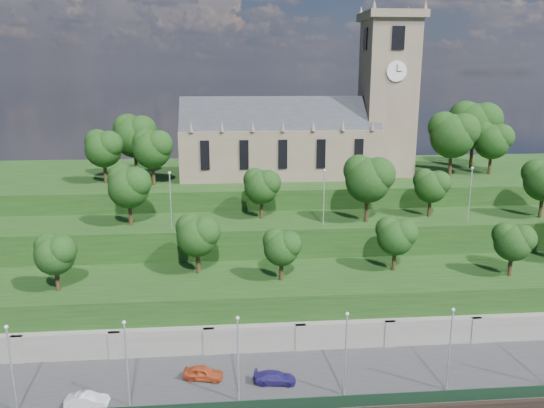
{
  "coord_description": "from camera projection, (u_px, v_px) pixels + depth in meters",
  "views": [
    {
      "loc": [
        -12.65,
        -41.23,
        31.69
      ],
      "look_at": [
        -6.53,
        30.0,
        14.02
      ],
      "focal_mm": 35.0,
      "sensor_mm": 36.0,
      "label": 1
    }
  ],
  "objects": [
    {
      "name": "trees_lower",
      "position": [
        349.0,
        237.0,
        63.31
      ],
      "size": [
        67.8,
        8.7,
        7.39
      ],
      "color": "black",
      "rests_on": "embankment_lower"
    },
    {
      "name": "car_left",
      "position": [
        203.0,
        373.0,
        52.75
      ],
      "size": [
        4.24,
        2.42,
        1.36
      ],
      "primitive_type": "imported",
      "rotation": [
        0.0,
        0.0,
        1.36
      ],
      "color": "#AC3F1C",
      "rests_on": "promenade"
    },
    {
      "name": "trees_hilltop",
      "position": [
        346.0,
        133.0,
        87.8
      ],
      "size": [
        70.44,
        16.89,
        12.0
      ],
      "color": "black",
      "rests_on": "hilltop"
    },
    {
      "name": "church",
      "position": [
        308.0,
        130.0,
        87.68
      ],
      "size": [
        38.6,
        12.35,
        27.6
      ],
      "color": "#6C5D4C",
      "rests_on": "hilltop"
    },
    {
      "name": "embankment_lower",
      "position": [
        333.0,
        305.0,
        64.99
      ],
      "size": [
        160.0,
        12.0,
        8.0
      ],
      "primitive_type": "cube",
      "color": "#173612",
      "rests_on": "ground"
    },
    {
      "name": "lamp_posts_upper",
      "position": [
        324.0,
        193.0,
        69.76
      ],
      "size": [
        40.36,
        0.36,
        7.55
      ],
      "color": "#B2B2B7",
      "rests_on": "embankment_upper"
    },
    {
      "name": "retaining_wall",
      "position": [
        344.0,
        340.0,
        59.52
      ],
      "size": [
        160.0,
        2.1,
        5.0
      ],
      "color": "slate",
      "rests_on": "ground"
    },
    {
      "name": "car_right",
      "position": [
        275.0,
        378.0,
        52.09
      ],
      "size": [
        4.3,
        2.17,
        1.2
      ],
      "primitive_type": "imported",
      "rotation": [
        0.0,
        0.0,
        1.45
      ],
      "color": "navy",
      "rests_on": "promenade"
    },
    {
      "name": "hilltop",
      "position": [
        299.0,
        212.0,
        95.1
      ],
      "size": [
        160.0,
        32.0,
        15.0
      ],
      "primitive_type": "cube",
      "color": "#173612",
      "rests_on": "ground"
    },
    {
      "name": "fence",
      "position": [
        370.0,
        400.0,
        48.49
      ],
      "size": [
        160.0,
        0.1,
        1.2
      ],
      "primitive_type": "cube",
      "color": "black",
      "rests_on": "promenade"
    },
    {
      "name": "promenade",
      "position": [
        356.0,
        382.0,
        54.1
      ],
      "size": [
        160.0,
        12.0,
        2.0
      ],
      "primitive_type": "cube",
      "color": "#2D2D30",
      "rests_on": "ground"
    },
    {
      "name": "lamp_posts_promenade",
      "position": [
        346.0,
        348.0,
        49.14
      ],
      "size": [
        60.36,
        0.36,
        8.54
      ],
      "color": "#B2B2B7",
      "rests_on": "promenade"
    },
    {
      "name": "car_middle",
      "position": [
        87.0,
        400.0,
        48.45
      ],
      "size": [
        3.98,
        1.6,
        1.29
      ],
      "primitive_type": "imported",
      "rotation": [
        0.0,
        0.0,
        1.51
      ],
      "color": "silver",
      "rests_on": "promenade"
    },
    {
      "name": "trees_upper",
      "position": [
        352.0,
        181.0,
        71.65
      ],
      "size": [
        62.56,
        8.41,
        9.12
      ],
      "color": "black",
      "rests_on": "embankment_upper"
    },
    {
      "name": "embankment_upper",
      "position": [
        318.0,
        260.0,
        75.15
      ],
      "size": [
        160.0,
        10.0,
        12.0
      ],
      "primitive_type": "cube",
      "color": "#173612",
      "rests_on": "ground"
    }
  ]
}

